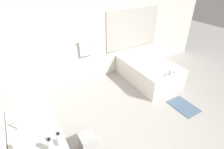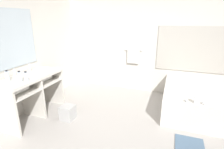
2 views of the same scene
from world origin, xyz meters
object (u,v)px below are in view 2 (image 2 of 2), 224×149
soap_dispenser (15,73)px  waste_bin (68,112)px  water_bottle_1 (20,77)px  water_bottle_3 (7,76)px  water_bottle_2 (26,77)px  bathtub (190,99)px

soap_dispenser → waste_bin: soap_dispenser is taller
water_bottle_1 → water_bottle_3: size_ratio=0.98×
water_bottle_2 → water_bottle_3: water_bottle_3 is taller
water_bottle_1 → soap_dispenser: 0.40m
water_bottle_3 → soap_dispenser: size_ratio=1.29×
bathtub → water_bottle_3: bearing=-151.7°
bathtub → water_bottle_3: size_ratio=8.03×
water_bottle_1 → waste_bin: water_bottle_1 is taller
water_bottle_1 → soap_dispenser: water_bottle_1 is taller
water_bottle_1 → waste_bin: size_ratio=0.70×
water_bottle_2 → soap_dispenser: 0.48m
soap_dispenser → water_bottle_1: bearing=-30.6°
bathtub → water_bottle_2: water_bottle_2 is taller
water_bottle_1 → soap_dispenser: (-0.34, 0.20, -0.03)m
waste_bin → water_bottle_2: bearing=-137.9°
soap_dispenser → waste_bin: 1.27m
bathtub → water_bottle_3: 3.65m
bathtub → water_bottle_3: (-3.15, -1.70, 0.69)m
water_bottle_2 → water_bottle_3: 0.35m
water_bottle_2 → water_bottle_3: (-0.34, -0.09, 0.01)m
water_bottle_3 → soap_dispenser: water_bottle_3 is taller
water_bottle_2 → soap_dispenser: size_ratio=1.22×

